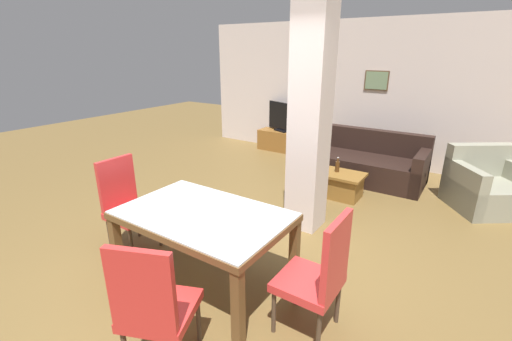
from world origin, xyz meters
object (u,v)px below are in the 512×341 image
(dining_chair_near_right, at_px, (154,304))
(armchair, at_px, (487,188))
(coffee_table, at_px, (340,185))
(dining_table, at_px, (204,227))
(tv_stand, at_px, (282,141))
(bottle, at_px, (337,166))
(sofa, at_px, (362,163))
(dining_chair_head_left, at_px, (126,202))
(dining_chair_head_right, at_px, (319,273))
(tv_screen, at_px, (283,117))

(dining_chair_near_right, distance_m, armchair, 4.73)
(armchair, bearing_deg, coffee_table, -13.12)
(dining_table, xyz_separation_m, tv_stand, (-1.68, 4.43, -0.37))
(dining_table, distance_m, bottle, 2.73)
(dining_chair_near_right, bearing_deg, sofa, 67.72)
(coffee_table, height_order, tv_stand, tv_stand)
(dining_table, relative_size, armchair, 1.24)
(dining_table, relative_size, tv_stand, 1.44)
(dining_table, xyz_separation_m, armchair, (2.20, 3.45, -0.29))
(coffee_table, bearing_deg, bottle, 155.32)
(armchair, height_order, tv_stand, armchair)
(dining_chair_head_left, bearing_deg, bottle, 152.68)
(dining_chair_head_right, xyz_separation_m, bottle, (-0.90, 2.72, -0.08))
(dining_chair_head_right, distance_m, tv_stand, 5.26)
(dining_chair_head_left, distance_m, armchair, 4.81)
(sofa, height_order, bottle, sofa)
(bottle, bearing_deg, dining_table, -95.41)
(bottle, bearing_deg, tv_screen, 138.52)
(dining_chair_near_right, distance_m, tv_stand, 5.73)
(dining_table, bearing_deg, sofa, 84.40)
(sofa, height_order, tv_screen, tv_screen)
(dining_chair_head_left, height_order, bottle, dining_chair_head_left)
(tv_stand, bearing_deg, sofa, -20.33)
(dining_chair_head_left, xyz_separation_m, armchair, (3.34, 3.45, -0.25))
(coffee_table, xyz_separation_m, tv_stand, (-2.01, 1.75, 0.03))
(dining_chair_head_right, relative_size, tv_stand, 0.97)
(dining_table, height_order, sofa, sofa)
(dining_table, distance_m, tv_stand, 4.75)
(dining_chair_head_left, xyz_separation_m, bottle, (1.40, 2.72, -0.08))
(bottle, bearing_deg, dining_chair_head_right, -71.71)
(dining_chair_head_left, xyz_separation_m, sofa, (1.51, 3.67, -0.27))
(tv_screen, bearing_deg, sofa, -179.83)
(dining_chair_head_right, xyz_separation_m, tv_stand, (-2.83, 4.43, -0.33))
(bottle, bearing_deg, sofa, 83.88)
(dining_chair_head_right, distance_m, tv_screen, 5.26)
(dining_chair_head_left, height_order, dining_chair_near_right, same)
(tv_stand, bearing_deg, dining_chair_near_right, -68.94)
(dining_chair_near_right, xyz_separation_m, dining_chair_head_right, (0.77, 0.92, 0.00))
(dining_chair_head_left, relative_size, bottle, 4.55)
(armchair, bearing_deg, dining_chair_near_right, 31.85)
(tv_stand, bearing_deg, armchair, -14.16)
(coffee_table, bearing_deg, tv_screen, 139.05)
(dining_table, height_order, dining_chair_head_right, dining_chair_head_right)
(tv_stand, bearing_deg, coffee_table, -40.95)
(tv_stand, xyz_separation_m, tv_screen, (0.00, 0.00, 0.53))
(coffee_table, bearing_deg, sofa, 88.55)
(dining_chair_head_right, height_order, tv_screen, tv_screen)
(bottle, height_order, tv_stand, bottle)
(coffee_table, height_order, tv_screen, tv_screen)
(dining_chair_head_right, relative_size, tv_screen, 1.23)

